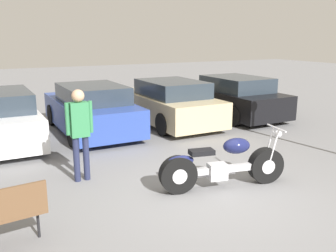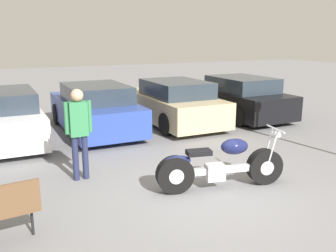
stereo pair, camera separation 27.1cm
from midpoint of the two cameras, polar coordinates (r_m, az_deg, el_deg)
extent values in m
plane|color=slate|center=(6.72, 5.68, -10.62)|extent=(60.00, 60.00, 0.00)
cylinder|color=black|center=(7.39, 13.64, -5.86)|extent=(0.70, 0.33, 0.68)
cylinder|color=silver|center=(7.39, 13.64, -5.86)|extent=(0.31, 0.27, 0.27)
cylinder|color=black|center=(6.72, 0.38, -7.45)|extent=(0.70, 0.33, 0.68)
cylinder|color=silver|center=(6.72, 0.38, -7.45)|extent=(0.31, 0.27, 0.27)
cube|color=silver|center=(7.00, 7.35, -6.53)|extent=(1.34, 0.37, 0.12)
cube|color=silver|center=(6.96, 6.41, -6.90)|extent=(0.38, 0.30, 0.30)
ellipsoid|color=#191E4C|center=(6.96, 9.30, -3.00)|extent=(0.58, 0.44, 0.29)
cube|color=black|center=(6.72, 3.99, -3.99)|extent=(0.48, 0.32, 0.09)
ellipsoid|color=#191E4C|center=(6.64, 0.80, -5.35)|extent=(0.51, 0.29, 0.20)
cylinder|color=silver|center=(7.25, 14.77, -3.29)|extent=(0.22, 0.08, 0.73)
cylinder|color=silver|center=(7.40, 14.06, -2.91)|extent=(0.22, 0.08, 0.73)
cylinder|color=silver|center=(7.28, 15.19, -0.30)|extent=(0.15, 0.61, 0.03)
sphere|color=silver|center=(7.33, 15.40, -1.19)|extent=(0.15, 0.15, 0.15)
cylinder|color=silver|center=(7.04, 4.09, -7.52)|extent=(1.33, 0.34, 0.08)
cylinder|color=black|center=(12.22, -21.42, 1.19)|extent=(0.20, 0.65, 0.65)
cylinder|color=black|center=(9.64, -19.53, -1.78)|extent=(0.20, 0.65, 0.65)
cube|color=#2D479E|center=(11.24, -12.37, 1.90)|extent=(1.84, 4.30, 0.77)
cube|color=#28333D|center=(10.89, -12.16, 4.87)|extent=(1.62, 2.24, 0.48)
cylinder|color=black|center=(12.38, -17.83, 1.62)|extent=(0.20, 0.65, 0.65)
cylinder|color=black|center=(12.77, -10.23, 2.42)|extent=(0.20, 0.65, 0.65)
cylinder|color=black|center=(9.82, -15.03, -1.18)|extent=(0.20, 0.65, 0.65)
cylinder|color=black|center=(10.32, -5.70, -0.08)|extent=(0.20, 0.65, 0.65)
cube|color=#C6B284|center=(12.03, -0.61, 2.97)|extent=(1.84, 4.30, 0.77)
cube|color=#28333D|center=(11.70, -0.04, 5.76)|extent=(1.62, 2.24, 0.48)
cylinder|color=black|center=(12.92, -6.73, 2.66)|extent=(0.20, 0.65, 0.65)
cylinder|color=black|center=(13.62, 0.05, 3.32)|extent=(0.20, 0.65, 0.65)
cylinder|color=black|center=(10.53, -1.47, 0.26)|extent=(0.20, 0.65, 0.65)
cylinder|color=black|center=(11.37, 6.33, 1.19)|extent=(0.20, 0.65, 0.65)
cube|color=black|center=(13.34, 9.05, 3.86)|extent=(1.84, 4.30, 0.77)
cube|color=#28333D|center=(13.05, 9.83, 6.37)|extent=(1.62, 2.24, 0.48)
cylinder|color=black|center=(14.00, 2.92, 3.58)|extent=(0.20, 0.65, 0.65)
cylinder|color=black|center=(14.94, 8.62, 4.08)|extent=(0.20, 0.65, 0.65)
cylinder|color=black|center=(11.83, 9.51, 1.56)|extent=(0.20, 0.65, 0.65)
cylinder|color=black|center=(12.93, 15.61, 2.26)|extent=(0.20, 0.65, 0.65)
cylinder|color=black|center=(5.71, -20.51, -13.58)|extent=(0.04, 0.04, 0.45)
cylinder|color=#232847|center=(7.44, -14.78, -4.95)|extent=(0.12, 0.12, 0.88)
cylinder|color=#232847|center=(7.48, -13.37, -4.76)|extent=(0.12, 0.12, 0.88)
cube|color=#337F4C|center=(7.26, -14.42, 0.95)|extent=(0.34, 0.20, 0.66)
cylinder|color=#337F4C|center=(7.21, -16.13, 1.02)|extent=(0.08, 0.08, 0.61)
cylinder|color=#337F4C|center=(7.30, -12.76, 1.39)|extent=(0.08, 0.08, 0.61)
sphere|color=tan|center=(7.18, -14.63, 4.47)|extent=(0.24, 0.24, 0.24)
camera|label=1|loc=(0.14, -90.96, -0.23)|focal=40.00mm
camera|label=2|loc=(0.14, 89.04, 0.23)|focal=40.00mm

